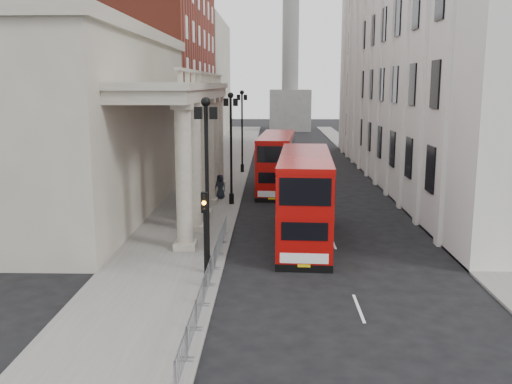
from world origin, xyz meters
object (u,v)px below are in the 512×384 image
bus_far (277,161)px  pedestrian_a (183,208)px  traffic_light (205,222)px  lamp_post_mid (231,141)px  lamp_post_north (242,125)px  bus_near (305,196)px  lamp_post_south (207,174)px  pedestrian_c (220,187)px  monument_column (290,48)px  pedestrian_b (186,200)px

bus_far → pedestrian_a: size_ratio=7.05×
pedestrian_a → traffic_light: bearing=-90.5°
lamp_post_mid → lamp_post_north: same height
bus_near → lamp_post_south: bearing=-125.0°
bus_near → pedestrian_c: size_ratio=6.25×
monument_column → lamp_post_mid: (-6.60, -72.00, -11.07)m
pedestrian_a → pedestrian_c: pedestrian_c is taller
lamp_post_north → traffic_light: bearing=-89.8°
lamp_post_north → pedestrian_c: 14.50m
monument_column → bus_near: size_ratio=4.54×
monument_column → lamp_post_mid: bearing=-95.2°
lamp_post_south → lamp_post_mid: bearing=90.0°
lamp_post_mid → pedestrian_b: size_ratio=4.48×
lamp_post_south → pedestrian_b: size_ratio=4.48×
pedestrian_a → lamp_post_north: bearing=69.0°
pedestrian_c → lamp_post_mid: bearing=-39.1°
lamp_post_south → traffic_light: lamp_post_south is taller
traffic_light → pedestrian_c: size_ratio=2.25×
lamp_post_south → bus_far: bearing=81.3°
lamp_post_mid → pedestrian_a: bearing=-118.0°
monument_column → lamp_post_mid: size_ratio=6.51×
monument_column → lamp_post_north: 57.46m
lamp_post_mid → lamp_post_north: 16.00m
lamp_post_mid → bus_near: lamp_post_mid is taller
monument_column → bus_far: size_ratio=4.81×
lamp_post_south → bus_near: lamp_post_south is taller
lamp_post_mid → pedestrian_b: bearing=-131.6°
monument_column → lamp_post_south: monument_column is taller
lamp_post_mid → pedestrian_b: (-2.93, -3.29, -3.86)m
lamp_post_south → pedestrian_a: 11.76m
lamp_post_south → lamp_post_north: (0.00, 32.00, 0.00)m
lamp_post_north → bus_near: bearing=-79.1°
pedestrian_a → pedestrian_c: 7.57m
lamp_post_north → pedestrian_a: bearing=-97.5°
monument_column → traffic_light: (-6.50, -90.02, -12.88)m
monument_column → pedestrian_c: (-7.63, -69.95, -14.91)m
lamp_post_mid → bus_far: 7.76m
pedestrian_c → lamp_post_south: bearing=-62.5°
monument_column → lamp_post_north: size_ratio=6.51×
bus_far → pedestrian_a: 13.48m
lamp_post_north → pedestrian_c: bearing=-94.2°
bus_near → bus_far: bearing=98.5°
monument_column → lamp_post_south: bearing=-94.3°
bus_near → bus_far: (-1.49, 16.26, -0.15)m
monument_column → pedestrian_a: size_ratio=33.90×
pedestrian_b → pedestrian_c: 5.67m
lamp_post_north → bus_near: (4.94, -25.73, -2.25)m
lamp_post_north → traffic_light: lamp_post_north is taller
lamp_post_north → monument_column: bearing=83.3°
pedestrian_a → lamp_post_south: bearing=-88.6°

